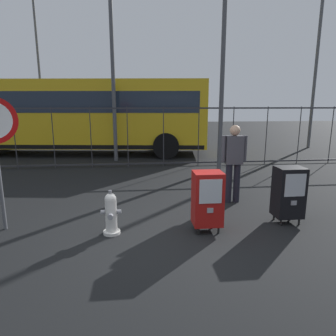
% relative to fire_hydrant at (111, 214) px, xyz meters
% --- Properties ---
extents(ground_plane, '(60.00, 60.00, 0.00)m').
position_rel_fire_hydrant_xyz_m(ground_plane, '(0.73, -0.31, -0.35)').
color(ground_plane, black).
extents(fire_hydrant, '(0.33, 0.32, 0.75)m').
position_rel_fire_hydrant_xyz_m(fire_hydrant, '(0.00, 0.00, 0.00)').
color(fire_hydrant, silver).
rests_on(fire_hydrant, ground_plane).
extents(newspaper_box_primary, '(0.48, 0.42, 1.02)m').
position_rel_fire_hydrant_xyz_m(newspaper_box_primary, '(1.59, -0.03, 0.22)').
color(newspaper_box_primary, black).
rests_on(newspaper_box_primary, ground_plane).
extents(newspaper_box_secondary, '(0.48, 0.42, 1.02)m').
position_rel_fire_hydrant_xyz_m(newspaper_box_secondary, '(3.11, 0.18, 0.22)').
color(newspaper_box_secondary, black).
rests_on(newspaper_box_secondary, ground_plane).
extents(pedestrian, '(0.55, 0.22, 1.67)m').
position_rel_fire_hydrant_xyz_m(pedestrian, '(2.48, 1.40, 0.60)').
color(pedestrian, black).
rests_on(pedestrian, ground_plane).
extents(fence_barrier, '(18.03, 0.04, 2.00)m').
position_rel_fire_hydrant_xyz_m(fence_barrier, '(0.73, 5.37, 0.67)').
color(fence_barrier, '#2D2D33').
rests_on(fence_barrier, ground_plane).
extents(bus_near, '(10.73, 3.77, 3.00)m').
position_rel_fire_hydrant_xyz_m(bus_near, '(-1.96, 8.37, 1.36)').
color(bus_near, gold).
rests_on(bus_near, ground_plane).
extents(street_light_near_left, '(0.32, 0.32, 8.19)m').
position_rel_fire_hydrant_xyz_m(street_light_near_left, '(-5.23, 14.48, 4.32)').
color(street_light_near_left, '#4C4F54').
rests_on(street_light_near_left, ground_plane).
extents(street_light_near_right, '(0.32, 0.32, 7.48)m').
position_rel_fire_hydrant_xyz_m(street_light_near_right, '(3.09, 4.69, 3.96)').
color(street_light_near_right, '#4C4F54').
rests_on(street_light_near_right, ground_plane).
extents(street_light_far_left, '(0.32, 0.32, 8.63)m').
position_rel_fire_hydrant_xyz_m(street_light_far_left, '(8.68, 9.00, 4.55)').
color(street_light_far_left, '#4C4F54').
rests_on(street_light_far_left, ground_plane).
extents(street_light_far_right, '(0.32, 0.32, 7.36)m').
position_rel_fire_hydrant_xyz_m(street_light_far_right, '(-0.37, 6.55, 3.89)').
color(street_light_far_right, '#4C4F54').
rests_on(street_light_far_right, ground_plane).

